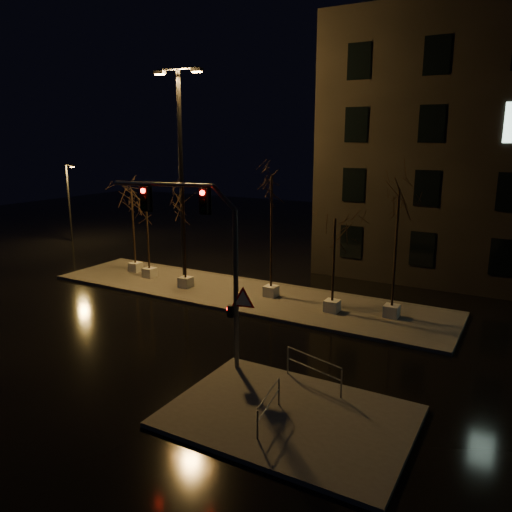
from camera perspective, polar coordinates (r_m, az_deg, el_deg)
The scene contains 14 objects.
ground at distance 21.83m, azimuth -10.23°, elevation -8.58°, with size 90.00×90.00×0.00m, color black.
median at distance 26.40m, azimuth -1.92°, elevation -4.32°, with size 22.00×5.00×0.15m, color #4A4642.
sidewalk_corner at distance 15.44m, azimuth 3.80°, elevation -17.82°, with size 7.00×5.00×0.15m, color #4A4642.
tree_0 at distance 30.66m, azimuth -13.96°, elevation 5.20°, with size 1.80×1.80×5.02m.
tree_1 at distance 29.15m, azimuth -12.38°, elevation 4.52°, with size 1.80×1.80×4.77m.
tree_2 at distance 26.69m, azimuth -8.31°, elevation 5.36°, with size 1.80×1.80×5.66m.
tree_3 at distance 24.70m, azimuth 1.79°, elevation 6.09°, with size 1.80×1.80×6.35m.
tree_4 at distance 22.89m, azimuth 8.95°, elevation 1.82°, with size 1.80×1.80×4.51m.
tree_5 at distance 22.57m, azimuth 15.87°, elevation 4.16°, with size 1.80×1.80×5.96m.
traffic_signal_mast at distance 17.16m, azimuth -5.63°, elevation 0.87°, with size 5.19×1.08×6.44m.
streetlight_main at distance 27.21m, azimuth -8.57°, elevation 10.37°, with size 2.86×0.50×11.43m.
streetlight_far at distance 42.41m, azimuth -20.55°, elevation 6.07°, with size 1.20×0.38×6.12m.
guard_rail_a at distance 16.74m, azimuth 6.59°, elevation -12.43°, with size 2.23×0.73×1.00m.
guard_rail_b at distance 14.76m, azimuth 1.48°, elevation -16.35°, with size 0.35×1.92×0.92m.
Camera 1 is at (13.14, -15.47, 8.03)m, focal length 35.00 mm.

